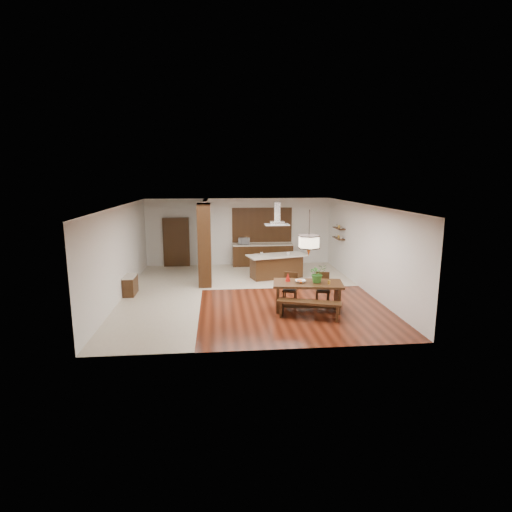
{
  "coord_description": "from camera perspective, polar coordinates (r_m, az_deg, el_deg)",
  "views": [
    {
      "loc": [
        -0.96,
        -12.74,
        3.76
      ],
      "look_at": [
        0.3,
        0.0,
        1.25
      ],
      "focal_mm": 28.0,
      "sensor_mm": 36.0,
      "label": 1
    }
  ],
  "objects": [
    {
      "name": "dining_table",
      "position": [
        11.59,
        7.39,
        -4.82
      ],
      "size": [
        2.1,
        1.29,
        0.82
      ],
      "rotation": [
        0.0,
        0.0,
        -0.16
      ],
      "color": "black",
      "rests_on": "ground"
    },
    {
      "name": "napkin_cone",
      "position": [
        11.59,
        4.58,
        -3.03
      ],
      "size": [
        0.18,
        0.18,
        0.24
      ],
      "primitive_type": "cone",
      "rotation": [
        0.0,
        0.0,
        -0.2
      ],
      "color": "#9D110B",
      "rests_on": "dining_table"
    },
    {
      "name": "shelf_lower",
      "position": [
        16.26,
        11.72,
        2.51
      ],
      "size": [
        0.26,
        0.9,
        0.04
      ],
      "primitive_type": "cube",
      "color": "black",
      "rests_on": "room_shell"
    },
    {
      "name": "foliage_plant",
      "position": [
        11.51,
        8.78,
        -2.47
      ],
      "size": [
        0.53,
        0.48,
        0.54
      ],
      "primitive_type": "imported",
      "rotation": [
        0.0,
        0.0,
        0.13
      ],
      "color": "#337125",
      "rests_on": "dining_table"
    },
    {
      "name": "gold_ornament",
      "position": [
        11.46,
        10.38,
        -3.7
      ],
      "size": [
        0.08,
        0.08,
        0.1
      ],
      "primitive_type": "cylinder",
      "rotation": [
        0.0,
        0.0,
        0.11
      ],
      "color": "gold",
      "rests_on": "dining_table"
    },
    {
      "name": "dining_chair_left",
      "position": [
        12.18,
        4.88,
        -4.63
      ],
      "size": [
        0.53,
        0.53,
        0.94
      ],
      "primitive_type": null,
      "rotation": [
        0.0,
        0.0,
        -0.34
      ],
      "color": "black",
      "rests_on": "ground"
    },
    {
      "name": "dining_chair_right",
      "position": [
        12.24,
        9.5,
        -4.63
      ],
      "size": [
        0.48,
        0.48,
        0.95
      ],
      "primitive_type": null,
      "rotation": [
        0.0,
        0.0,
        -0.17
      ],
      "color": "black",
      "rests_on": "ground"
    },
    {
      "name": "tile_kitchen",
      "position": [
        15.85,
        2.53,
        -2.62
      ],
      "size": [
        5.5,
        4.0,
        0.01
      ],
      "primitive_type": "cube",
      "color": "beige",
      "rests_on": "ground"
    },
    {
      "name": "hallway_doorway",
      "position": [
        17.44,
        -11.31,
        1.94
      ],
      "size": [
        1.1,
        0.2,
        2.1
      ],
      "primitive_type": "cube",
      "color": "black",
      "rests_on": "ground"
    },
    {
      "name": "partition_pier",
      "position": [
        14.14,
        -7.36,
        1.6
      ],
      "size": [
        0.45,
        1.0,
        2.9
      ],
      "primitive_type": "cube",
      "color": "black",
      "rests_on": "ground"
    },
    {
      "name": "island_cup",
      "position": [
        15.05,
        4.63,
        0.33
      ],
      "size": [
        0.14,
        0.14,
        0.1
      ],
      "primitive_type": "imported",
      "rotation": [
        0.0,
        0.0,
        -0.08
      ],
      "color": "silver",
      "rests_on": "kitchen_island"
    },
    {
      "name": "soffit_band",
      "position": [
        12.81,
        -1.35,
        7.17
      ],
      "size": [
        8.0,
        9.0,
        0.02
      ],
      "primitive_type": "cube",
      "color": "#402310",
      "rests_on": "room_shell"
    },
    {
      "name": "microwave",
      "position": [
        17.23,
        -1.7,
        2.15
      ],
      "size": [
        0.52,
        0.39,
        0.27
      ],
      "primitive_type": "imported",
      "rotation": [
        0.0,
        0.0,
        -0.12
      ],
      "color": "silver",
      "rests_on": "rear_counter"
    },
    {
      "name": "hallway_console",
      "position": [
        13.69,
        -17.51,
        -4.01
      ],
      "size": [
        0.37,
        0.88,
        0.63
      ],
      "primitive_type": "cube",
      "color": "black",
      "rests_on": "ground"
    },
    {
      "name": "kitchen_island",
      "position": [
        15.21,
        2.93,
        -1.44
      ],
      "size": [
        2.36,
        1.47,
        0.91
      ],
      "rotation": [
        0.0,
        0.0,
        0.25
      ],
      "color": "black",
      "rests_on": "ground"
    },
    {
      "name": "tile_hallway",
      "position": [
        13.4,
        -13.15,
        -5.48
      ],
      "size": [
        2.5,
        9.0,
        0.01
      ],
      "primitive_type": "cube",
      "color": "beige",
      "rests_on": "ground"
    },
    {
      "name": "shelf_upper",
      "position": [
        16.2,
        11.77,
        3.91
      ],
      "size": [
        0.26,
        0.9,
        0.04
      ],
      "primitive_type": "cube",
      "color": "black",
      "rests_on": "room_shell"
    },
    {
      "name": "partition_stub",
      "position": [
        16.21,
        -7.15,
        2.81
      ],
      "size": [
        0.18,
        2.4,
        2.9
      ],
      "primitive_type": "cube",
      "color": "silver",
      "rests_on": "ground"
    },
    {
      "name": "dining_bench",
      "position": [
        11.02,
        7.57,
        -7.62
      ],
      "size": [
        1.75,
        0.91,
        0.49
      ],
      "primitive_type": null,
      "rotation": [
        0.0,
        0.0,
        -0.33
      ],
      "color": "black",
      "rests_on": "ground"
    },
    {
      "name": "fruit_bowl",
      "position": [
        11.5,
        6.35,
        -3.61
      ],
      "size": [
        0.32,
        0.32,
        0.07
      ],
      "primitive_type": "imported",
      "rotation": [
        0.0,
        0.0,
        -0.08
      ],
      "color": "beige",
      "rests_on": "dining_table"
    },
    {
      "name": "kitchen_window",
      "position": [
        17.43,
        0.85,
        4.47
      ],
      "size": [
        2.6,
        0.08,
        1.5
      ],
      "primitive_type": "cube",
      "color": "brown",
      "rests_on": "room_shell"
    },
    {
      "name": "rear_counter",
      "position": [
        17.37,
        0.94,
        0.19
      ],
      "size": [
        2.6,
        0.62,
        0.95
      ],
      "color": "black",
      "rests_on": "ground"
    },
    {
      "name": "room_shell",
      "position": [
        12.89,
        -1.33,
        3.52
      ],
      "size": [
        9.0,
        9.04,
        2.92
      ],
      "color": "#3E160B",
      "rests_on": "ground"
    },
    {
      "name": "pendant_lantern",
      "position": [
        11.25,
        7.6,
        3.26
      ],
      "size": [
        0.64,
        0.64,
        1.31
      ],
      "primitive_type": null,
      "color": "#F9E2BE",
      "rests_on": "room_shell"
    },
    {
      "name": "range_hood",
      "position": [
        14.91,
        3.0,
        6.09
      ],
      "size": [
        0.9,
        0.55,
        0.87
      ],
      "primitive_type": null,
      "color": "silver",
      "rests_on": "room_shell"
    }
  ]
}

